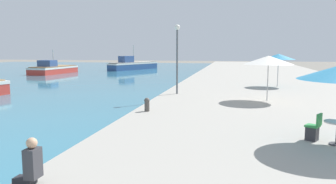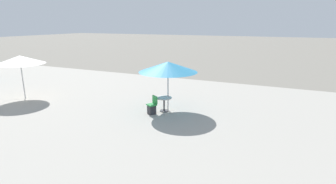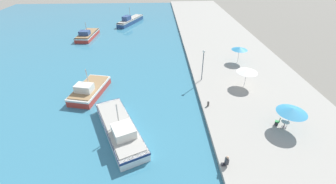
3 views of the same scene
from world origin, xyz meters
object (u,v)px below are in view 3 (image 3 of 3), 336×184
at_px(fishing_boat_distant, 130,20).
at_px(cafe_umbrella_pink, 292,110).
at_px(cafe_umbrella_white, 247,70).
at_px(person_at_quay, 226,161).
at_px(mooring_bollard, 208,103).
at_px(fishing_boat_mid, 89,90).
at_px(cafe_table, 285,123).
at_px(fishing_boat_near, 120,128).
at_px(cafe_chair_left, 277,123).
at_px(cafe_umbrella_striped, 240,49).
at_px(lamppost, 203,60).
at_px(fishing_boat_far, 87,35).

distance_m(fishing_boat_distant, cafe_umbrella_pink, 47.58).
xyz_separation_m(cafe_umbrella_white, person_at_quay, (-6.15, -13.33, -1.87)).
relative_size(cafe_umbrella_white, mooring_bollard, 4.27).
bearing_deg(cafe_umbrella_pink, fishing_boat_mid, 159.60).
bearing_deg(cafe_table, person_at_quay, -148.25).
distance_m(fishing_boat_near, cafe_chair_left, 16.60).
relative_size(cafe_umbrella_striped, cafe_table, 3.25).
bearing_deg(cafe_umbrella_pink, fishing_boat_distant, 115.44).
height_order(fishing_boat_distant, lamppost, lamppost).
bearing_deg(fishing_boat_mid, person_at_quay, -28.09).
bearing_deg(fishing_boat_distant, cafe_chair_left, -41.32).
xyz_separation_m(person_at_quay, mooring_bollard, (0.21, 8.82, -0.12)).
xyz_separation_m(fishing_boat_distant, cafe_umbrella_pink, (20.42, -42.93, 1.96)).
distance_m(fishing_boat_near, person_at_quay, 10.93).
relative_size(fishing_boat_far, lamppost, 1.78).
distance_m(fishing_boat_distant, cafe_umbrella_striped, 33.35).
distance_m(fishing_boat_mid, lamppost, 15.83).
bearing_deg(fishing_boat_distant, person_at_quay, -51.05).
bearing_deg(cafe_umbrella_white, fishing_boat_near, -152.13).
bearing_deg(fishing_boat_distant, cafe_table, -40.82).
xyz_separation_m(fishing_boat_distant, cafe_umbrella_striped, (20.43, -26.28, 2.03)).
bearing_deg(cafe_chair_left, lamppost, 62.62).
bearing_deg(lamppost, cafe_chair_left, -58.44).
relative_size(fishing_boat_far, cafe_chair_left, 8.93).
xyz_separation_m(fishing_boat_near, fishing_boat_far, (-11.35, 31.37, -0.06)).
height_order(fishing_boat_far, person_at_quay, fishing_boat_far).
height_order(cafe_umbrella_pink, cafe_table, cafe_umbrella_pink).
bearing_deg(lamppost, cafe_umbrella_striped, 39.54).
xyz_separation_m(fishing_boat_mid, person_at_quay, (14.85, -12.84, 0.21)).
distance_m(cafe_table, mooring_bollard, 8.38).
xyz_separation_m(fishing_boat_far, cafe_umbrella_white, (27.27, -22.95, 2.14)).
height_order(cafe_umbrella_white, mooring_bollard, cafe_umbrella_white).
bearing_deg(mooring_bollard, fishing_boat_near, -158.61).
xyz_separation_m(fishing_boat_far, cafe_umbrella_striped, (28.76, -15.16, 2.17)).
height_order(person_at_quay, mooring_bollard, person_at_quay).
bearing_deg(cafe_umbrella_white, mooring_bollard, -142.81).
relative_size(fishing_boat_mid, fishing_boat_distant, 0.69).
distance_m(fishing_boat_distant, cafe_chair_left, 46.73).
xyz_separation_m(fishing_boat_near, cafe_umbrella_white, (15.92, 8.42, 2.08)).
xyz_separation_m(cafe_umbrella_pink, cafe_umbrella_striped, (0.01, 16.65, 0.07)).
distance_m(cafe_umbrella_pink, cafe_umbrella_striped, 16.65).
xyz_separation_m(fishing_boat_mid, cafe_chair_left, (21.69, -7.85, 0.07)).
height_order(fishing_boat_near, mooring_bollard, fishing_boat_near).
height_order(fishing_boat_far, mooring_bollard, fishing_boat_far).
bearing_deg(person_at_quay, fishing_boat_mid, 139.16).
bearing_deg(cafe_chair_left, cafe_table, -90.00).
height_order(cafe_umbrella_pink, cafe_umbrella_white, cafe_umbrella_white).
xyz_separation_m(fishing_boat_mid, lamppost, (15.39, 2.41, 2.83)).
distance_m(fishing_boat_near, cafe_table, 17.23).
bearing_deg(fishing_boat_distant, cafe_umbrella_striped, -28.28).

